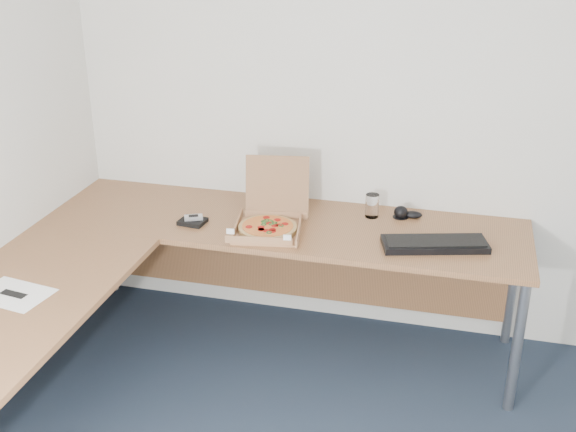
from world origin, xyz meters
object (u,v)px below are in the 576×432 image
(pizza_box, at_px, (269,223))
(keyboard, at_px, (435,244))
(drinking_glass, at_px, (372,206))
(wallet, at_px, (193,221))
(desk, at_px, (197,256))

(pizza_box, distance_m, keyboard, 0.83)
(drinking_glass, height_order, keyboard, drinking_glass)
(pizza_box, xyz_separation_m, wallet, (-0.41, -0.01, -0.03))
(keyboard, bearing_deg, pizza_box, 165.44)
(keyboard, bearing_deg, drinking_glass, 124.50)
(desk, xyz_separation_m, drinking_glass, (0.75, 0.61, 0.09))
(desk, bearing_deg, wallet, 114.60)
(desk, bearing_deg, drinking_glass, 38.84)
(pizza_box, height_order, keyboard, pizza_box)
(pizza_box, bearing_deg, keyboard, -8.36)
(drinking_glass, bearing_deg, desk, -141.16)
(drinking_glass, bearing_deg, keyboard, -39.95)
(keyboard, distance_m, wallet, 1.24)
(pizza_box, relative_size, drinking_glass, 3.06)
(desk, relative_size, pizza_box, 6.51)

